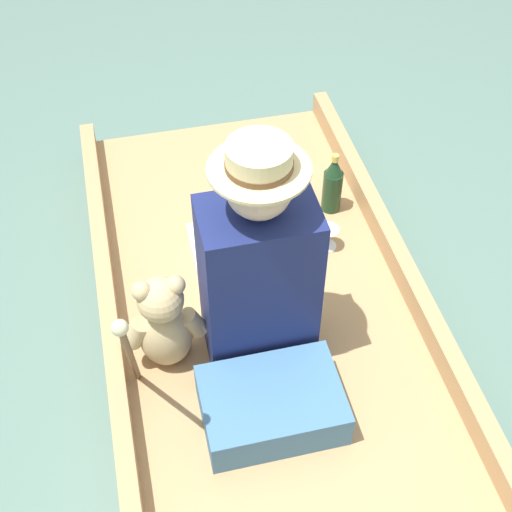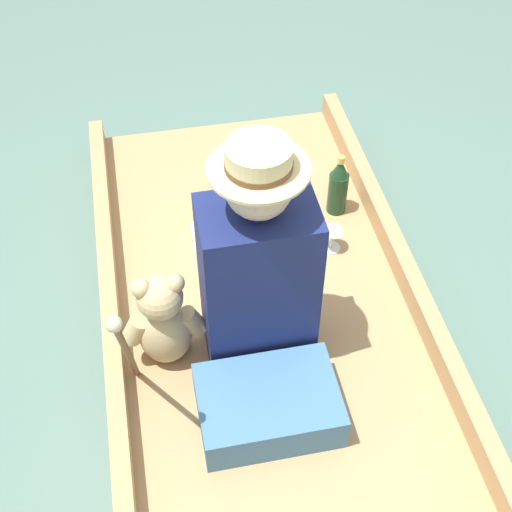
% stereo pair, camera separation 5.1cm
% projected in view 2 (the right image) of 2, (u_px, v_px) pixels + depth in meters
% --- Properties ---
extents(ground_plane, '(16.00, 16.00, 0.00)m').
position_uv_depth(ground_plane, '(270.00, 355.00, 2.69)').
color(ground_plane, slate).
extents(punt_boat, '(1.17, 2.52, 0.25)m').
position_uv_depth(punt_boat, '(270.00, 342.00, 2.63)').
color(punt_boat, tan).
rests_on(punt_boat, ground_plane).
extents(seat_cushion, '(0.45, 0.31, 0.14)m').
position_uv_depth(seat_cushion, '(268.00, 405.00, 2.29)').
color(seat_cushion, teal).
rests_on(seat_cushion, punt_boat).
extents(seated_person, '(0.36, 0.70, 0.89)m').
position_uv_depth(seated_person, '(254.00, 268.00, 2.34)').
color(seated_person, white).
rests_on(seated_person, punt_boat).
extents(teddy_bear, '(0.29, 0.17, 0.42)m').
position_uv_depth(teddy_bear, '(163.00, 322.00, 2.37)').
color(teddy_bear, tan).
rests_on(teddy_bear, punt_boat).
extents(wine_glass, '(0.08, 0.08, 0.10)m').
position_uv_depth(wine_glass, '(332.00, 236.00, 2.81)').
color(wine_glass, silver).
rests_on(wine_glass, punt_boat).
extents(walking_cane, '(0.04, 0.35, 0.72)m').
position_uv_depth(walking_cane, '(125.00, 347.00, 2.02)').
color(walking_cane, brown).
rests_on(walking_cane, punt_boat).
extents(champagne_bottle, '(0.08, 0.08, 0.29)m').
position_uv_depth(champagne_bottle, '(338.00, 186.00, 2.92)').
color(champagne_bottle, '#19381E').
rests_on(champagne_bottle, punt_boat).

